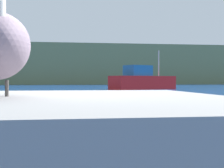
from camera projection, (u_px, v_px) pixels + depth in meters
hillside_backdrop at (66, 65)px, 72.64m from camera, size 140.00×10.03×9.00m
fishing_boat_red at (142, 81)px, 34.73m from camera, size 7.90×5.45×4.36m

